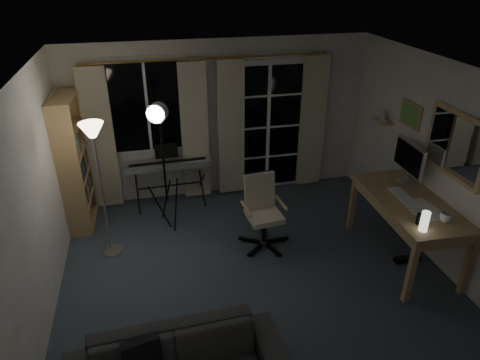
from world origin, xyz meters
name	(u,v)px	position (x,y,z in m)	size (l,w,h in m)	color
floor	(251,266)	(0.00, 0.00, -0.01)	(4.50, 4.00, 0.02)	#343F4D
window	(147,107)	(-1.05, 1.97, 1.50)	(1.20, 0.08, 1.40)	white
french_door	(267,128)	(0.75, 1.97, 1.03)	(1.32, 0.09, 2.11)	white
curtains	(212,130)	(-0.14, 1.88, 1.09)	(3.60, 0.07, 2.13)	gold
bookshelf	(72,166)	(-2.12, 1.52, 0.88)	(0.32, 0.87, 1.85)	tan
torchiere_lamp	(95,151)	(-1.69, 0.68, 1.42)	(0.29, 0.29, 1.76)	#B2B2B7
keyboard_piano	(168,165)	(-0.84, 1.70, 0.69)	(1.26, 0.63, 0.91)	black
studio_light	(159,128)	(-0.94, 1.09, 1.48)	(0.42, 0.43, 1.85)	black
office_chair	(262,204)	(0.26, 0.49, 0.57)	(0.65, 0.67, 0.97)	black
desk	(409,207)	(1.88, -0.24, 0.73)	(0.83, 1.58, 0.84)	#A58155
monitor	(409,159)	(2.08, 0.21, 1.15)	(0.20, 0.60, 0.52)	silver
desk_clutter	(414,225)	(1.80, -0.49, 0.66)	(0.51, 0.95, 1.06)	white
mug	(446,216)	(1.98, -0.74, 0.90)	(0.14, 0.11, 0.14)	silver
wall_mirror	(456,145)	(2.22, -0.35, 1.55)	(0.04, 0.94, 0.74)	tan
framed_print	(411,115)	(2.23, 0.55, 1.60)	(0.03, 0.42, 0.32)	tan
wall_shelf	(384,117)	(2.16, 1.05, 1.41)	(0.16, 0.30, 0.18)	tan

